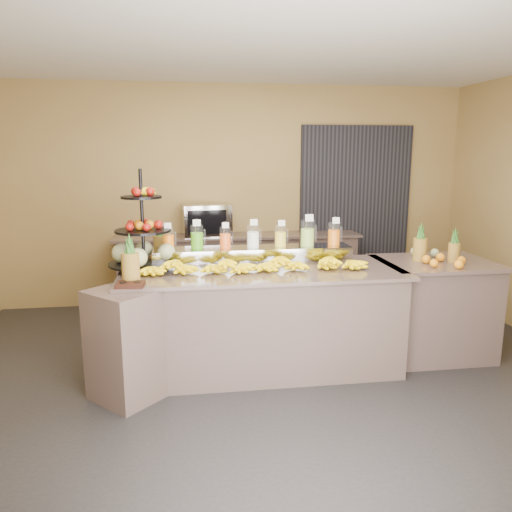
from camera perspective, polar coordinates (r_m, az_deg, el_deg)
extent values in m
plane|color=black|center=(4.47, 1.31, -14.13)|extent=(6.00, 6.00, 0.00)
cube|color=olive|center=(6.53, -2.32, 6.89)|extent=(6.00, 0.02, 2.80)
cube|color=silver|center=(4.11, 1.51, 23.82)|extent=(6.00, 5.00, 0.02)
cube|color=black|center=(6.86, 11.21, 5.22)|extent=(1.50, 0.06, 2.20)
cube|color=gray|center=(4.57, 0.71, -7.42)|extent=(2.40, 0.90, 0.90)
cube|color=gray|center=(4.44, 0.72, -1.74)|extent=(2.50, 1.00, 0.03)
cube|color=gray|center=(4.17, -14.43, -9.71)|extent=(0.71, 0.71, 0.90)
cube|color=gray|center=(5.19, 19.50, -5.75)|extent=(1.00, 0.80, 0.90)
cube|color=gray|center=(5.08, 19.85, -0.73)|extent=(1.08, 0.88, 0.03)
cube|color=gray|center=(6.43, -2.01, -1.78)|extent=(3.00, 0.50, 0.90)
cube|color=gray|center=(6.34, -2.04, 2.32)|extent=(3.10, 0.55, 0.03)
cube|color=gray|center=(4.68, -0.34, 0.10)|extent=(1.85, 0.30, 0.15)
cylinder|color=silver|center=(4.61, -9.99, 1.95)|extent=(0.11, 0.11, 0.20)
cylinder|color=orange|center=(4.62, -9.98, 1.56)|extent=(0.10, 0.10, 0.14)
cylinder|color=gray|center=(4.61, -10.18, 2.52)|extent=(0.01, 0.01, 0.24)
cube|color=white|center=(4.54, -10.06, 3.42)|extent=(0.06, 0.02, 0.05)
cylinder|color=silver|center=(4.61, -6.76, 2.16)|extent=(0.12, 0.12, 0.22)
cylinder|color=#3F9D0C|center=(4.61, -6.75, 1.74)|extent=(0.11, 0.11, 0.15)
cylinder|color=gray|center=(4.61, -6.96, 2.78)|extent=(0.01, 0.01, 0.26)
cube|color=white|center=(4.53, -6.78, 3.78)|extent=(0.07, 0.02, 0.06)
cylinder|color=silver|center=(4.62, -3.53, 2.10)|extent=(0.11, 0.11, 0.19)
cylinder|color=#F55914|center=(4.63, -3.53, 1.72)|extent=(0.10, 0.10, 0.13)
cylinder|color=gray|center=(4.63, -3.71, 2.65)|extent=(0.01, 0.01, 0.23)
cube|color=white|center=(4.56, -3.50, 3.53)|extent=(0.06, 0.02, 0.05)
cylinder|color=silver|center=(4.65, -0.34, 2.30)|extent=(0.12, 0.12, 0.21)
cylinder|color=white|center=(4.66, -0.34, 1.89)|extent=(0.11, 0.11, 0.15)
cylinder|color=gray|center=(4.65, -0.54, 2.91)|extent=(0.01, 0.01, 0.25)
cube|color=white|center=(4.58, -0.25, 3.87)|extent=(0.07, 0.02, 0.06)
cylinder|color=silver|center=(4.69, 2.81, 2.31)|extent=(0.11, 0.11, 0.20)
cylinder|color=yellow|center=(4.70, 2.80, 1.92)|extent=(0.10, 0.10, 0.14)
cylinder|color=gray|center=(4.69, 2.62, 2.88)|extent=(0.01, 0.01, 0.24)
cube|color=white|center=(4.63, 2.94, 3.78)|extent=(0.06, 0.02, 0.06)
cylinder|color=silver|center=(4.75, 5.89, 2.60)|extent=(0.13, 0.13, 0.24)
cylinder|color=#8FBF45|center=(4.75, 5.88, 2.15)|extent=(0.12, 0.12, 0.17)
cylinder|color=gray|center=(4.74, 5.69, 3.28)|extent=(0.01, 0.01, 0.29)
cube|color=white|center=(4.67, 6.12, 4.36)|extent=(0.08, 0.02, 0.07)
cylinder|color=silver|center=(4.82, 8.89, 2.50)|extent=(0.12, 0.12, 0.22)
cylinder|color=orange|center=(4.82, 8.88, 2.10)|extent=(0.11, 0.11, 0.15)
cylinder|color=gray|center=(4.82, 8.71, 3.09)|extent=(0.01, 0.01, 0.25)
cube|color=white|center=(4.75, 9.14, 4.03)|extent=(0.07, 0.02, 0.06)
ellipsoid|color=yellow|center=(4.35, -11.58, -1.39)|extent=(0.24, 0.18, 0.10)
ellipsoid|color=yellow|center=(4.34, -8.32, -1.30)|extent=(0.24, 0.18, 0.10)
ellipsoid|color=yellow|center=(4.35, -5.05, -1.20)|extent=(0.24, 0.18, 0.10)
ellipsoid|color=yellow|center=(4.37, -1.81, -1.10)|extent=(0.24, 0.18, 0.10)
ellipsoid|color=yellow|center=(4.40, 1.40, -1.00)|extent=(0.24, 0.18, 0.10)
ellipsoid|color=yellow|center=(4.45, 4.55, -0.89)|extent=(0.24, 0.18, 0.10)
ellipsoid|color=yellow|center=(4.51, 7.62, -0.79)|extent=(0.24, 0.18, 0.10)
ellipsoid|color=yellow|center=(4.58, 10.60, -0.69)|extent=(0.24, 0.18, 0.10)
ellipsoid|color=yellow|center=(4.33, -9.33, -0.43)|extent=(0.20, 0.16, 0.09)
ellipsoid|color=yellow|center=(4.34, -3.22, -0.25)|extent=(0.20, 0.16, 0.09)
ellipsoid|color=yellow|center=(4.40, 2.78, -0.07)|extent=(0.20, 0.16, 0.09)
ellipsoid|color=yellow|center=(4.51, 8.55, 0.10)|extent=(0.20, 0.16, 0.09)
cylinder|color=black|center=(4.50, -12.87, 4.08)|extent=(0.04, 0.04, 0.88)
cylinder|color=black|center=(4.57, -12.65, -0.81)|extent=(0.76, 0.76, 0.02)
cylinder|color=black|center=(4.51, -12.81, 2.84)|extent=(0.59, 0.59, 0.02)
cylinder|color=black|center=(4.48, -12.98, 6.57)|extent=(0.43, 0.43, 0.02)
sphere|color=#B2BB81|center=(4.54, -10.23, 0.41)|extent=(0.17, 0.17, 0.17)
sphere|color=maroon|center=(4.50, -11.09, 3.52)|extent=(0.08, 0.08, 0.08)
sphere|color=orange|center=(4.57, -13.91, -0.18)|extent=(0.09, 0.09, 0.09)
cube|color=black|center=(3.99, -14.18, -3.18)|extent=(0.23, 0.18, 0.03)
cylinder|color=brown|center=(4.09, -14.13, -1.32)|extent=(0.14, 0.14, 0.24)
cone|color=#214E1A|center=(4.05, -14.27, 1.45)|extent=(0.07, 0.07, 0.16)
cylinder|color=brown|center=(4.84, -10.82, 0.86)|extent=(0.13, 0.13, 0.25)
cone|color=#214E1A|center=(4.80, -10.91, 3.26)|extent=(0.07, 0.07, 0.16)
cylinder|color=brown|center=(5.03, 18.22, 0.72)|extent=(0.12, 0.12, 0.22)
cylinder|color=brown|center=(5.10, 21.67, 0.40)|extent=(0.11, 0.11, 0.18)
ellipsoid|color=orange|center=(4.91, 20.76, -0.52)|extent=(0.33, 0.22, 0.08)
cube|color=gray|center=(6.27, -5.71, 4.12)|extent=(0.63, 0.47, 0.39)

